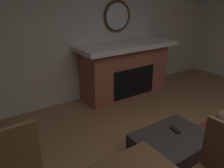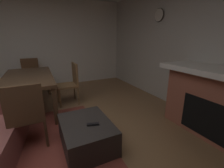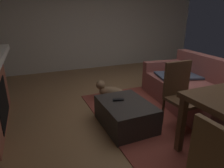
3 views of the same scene
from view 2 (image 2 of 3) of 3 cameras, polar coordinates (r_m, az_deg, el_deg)
wall_back_fireplace_side at (r=3.23m, az=32.33°, el=11.90°), size 7.23×0.12×2.65m
wall_right_window_side at (r=5.16m, az=-31.51°, el=12.88°), size 0.12×6.68×2.65m
area_rug at (r=2.31m, az=-27.69°, el=-24.35°), size 2.60×2.00×0.01m
ottoman_coffee_table at (r=2.24m, az=-9.59°, el=-18.10°), size 0.86×0.65×0.36m
tv_remote at (r=2.07m, az=-7.21°, el=-14.83°), size 0.09×0.17×0.02m
dining_table at (r=3.52m, az=-29.05°, el=1.62°), size 1.87×0.90×0.74m
dining_chair_west at (r=2.30m, az=-29.66°, el=-9.49°), size 0.45×0.45×0.93m
dining_chair_south at (r=3.60m, az=-15.28°, el=1.09°), size 0.44×0.44×0.93m
dining_chair_east at (r=4.84m, az=-28.27°, el=3.60°), size 0.44×0.44×0.93m
wall_clock at (r=3.97m, az=17.34°, el=23.59°), size 0.30×0.03×0.30m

